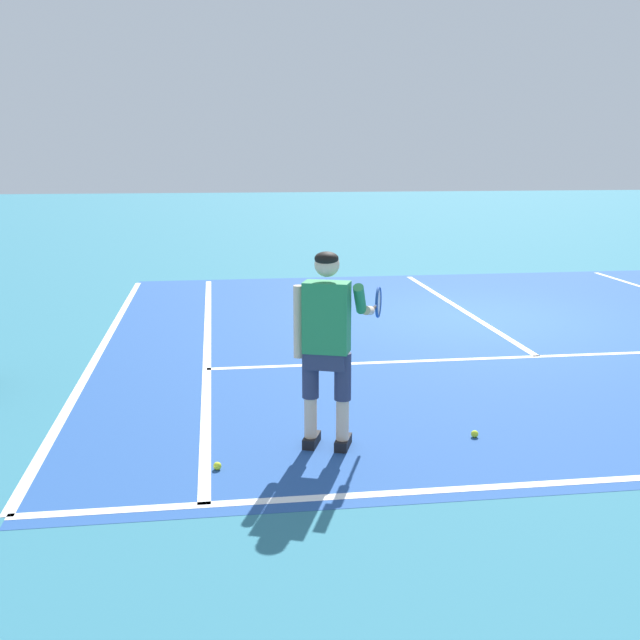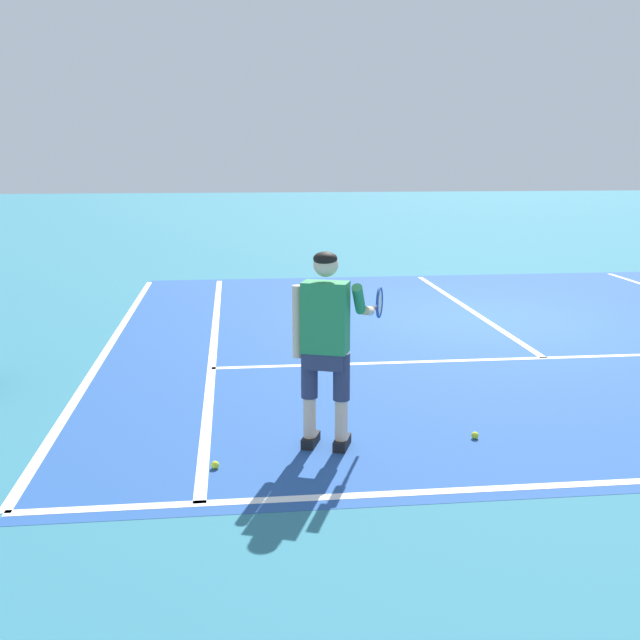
# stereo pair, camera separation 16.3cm
# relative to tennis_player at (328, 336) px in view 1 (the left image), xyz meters

# --- Properties ---
(ground_plane) EXTENTS (80.00, 80.00, 0.00)m
(ground_plane) POSITION_rel_tennis_player_xyz_m (3.06, 4.95, -0.99)
(ground_plane) COLOR teal
(court_inner_surface) EXTENTS (10.98, 10.40, 0.00)m
(court_inner_surface) POSITION_rel_tennis_player_xyz_m (3.06, 4.01, -0.99)
(court_inner_surface) COLOR #234C93
(court_inner_surface) RESTS_ON ground
(line_service) EXTENTS (8.23, 0.10, 0.01)m
(line_service) POSITION_rel_tennis_player_xyz_m (3.06, 2.61, -0.99)
(line_service) COLOR white
(line_service) RESTS_ON ground
(line_centre_service) EXTENTS (0.10, 6.40, 0.01)m
(line_centre_service) POSITION_rel_tennis_player_xyz_m (3.06, 5.81, -0.99)
(line_centre_service) COLOR white
(line_centre_service) RESTS_ON ground
(line_singles_left) EXTENTS (0.10, 10.00, 0.01)m
(line_singles_left) POSITION_rel_tennis_player_xyz_m (-1.06, 4.01, -0.99)
(line_singles_left) COLOR white
(line_singles_left) RESTS_ON ground
(line_doubles_left) EXTENTS (0.10, 10.00, 0.01)m
(line_doubles_left) POSITION_rel_tennis_player_xyz_m (-2.43, 4.01, -0.99)
(line_doubles_left) COLOR white
(line_doubles_left) RESTS_ON ground
(tennis_player) EXTENTS (0.93, 1.01, 1.71)m
(tennis_player) POSITION_rel_tennis_player_xyz_m (0.00, 0.00, 0.00)
(tennis_player) COLOR black
(tennis_player) RESTS_ON ground
(tennis_ball_near_feet) EXTENTS (0.07, 0.07, 0.07)m
(tennis_ball_near_feet) POSITION_rel_tennis_player_xyz_m (-0.96, -0.37, -0.96)
(tennis_ball_near_feet) COLOR #CCE02D
(tennis_ball_near_feet) RESTS_ON ground
(tennis_ball_by_baseline) EXTENTS (0.07, 0.07, 0.07)m
(tennis_ball_by_baseline) POSITION_rel_tennis_player_xyz_m (1.34, 0.04, -0.96)
(tennis_ball_by_baseline) COLOR #CCE02D
(tennis_ball_by_baseline) RESTS_ON ground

